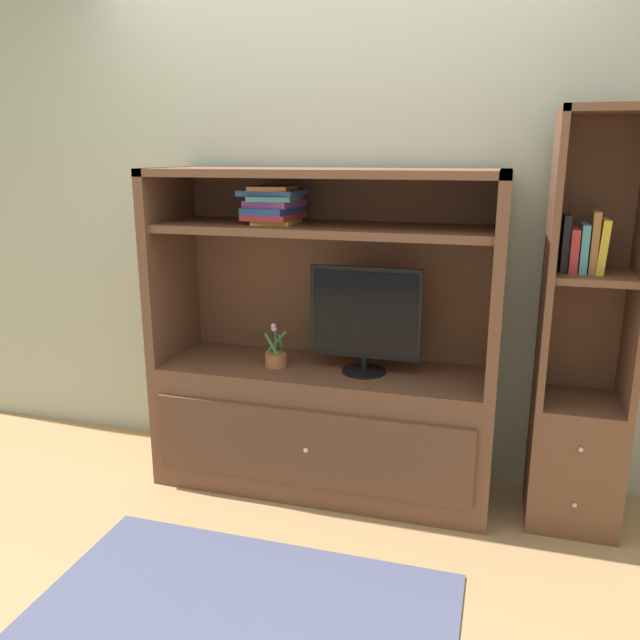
# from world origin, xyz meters

# --- Properties ---
(ground_plane) EXTENTS (8.00, 8.00, 0.00)m
(ground_plane) POSITION_xyz_m (0.00, 0.00, 0.00)
(ground_plane) COLOR tan
(painted_rear_wall) EXTENTS (6.00, 0.10, 2.80)m
(painted_rear_wall) POSITION_xyz_m (0.00, 0.75, 1.40)
(painted_rear_wall) COLOR #ADB29E
(painted_rear_wall) RESTS_ON ground_plane
(area_rug) EXTENTS (1.53, 0.85, 0.01)m
(area_rug) POSITION_xyz_m (-0.01, -0.60, 0.01)
(area_rug) COLOR #4C5170
(area_rug) RESTS_ON ground_plane
(media_console) EXTENTS (1.64, 0.55, 1.56)m
(media_console) POSITION_xyz_m (0.00, 0.41, 0.49)
(media_console) COLOR brown
(media_console) RESTS_ON ground_plane
(tv_monitor) EXTENTS (0.53, 0.21, 0.51)m
(tv_monitor) POSITION_xyz_m (0.21, 0.38, 0.88)
(tv_monitor) COLOR black
(tv_monitor) RESTS_ON media_console
(potted_plant) EXTENTS (0.11, 0.11, 0.22)m
(potted_plant) POSITION_xyz_m (-0.23, 0.36, 0.66)
(potted_plant) COLOR #B26642
(potted_plant) RESTS_ON media_console
(magazine_stack) EXTENTS (0.28, 0.31, 0.17)m
(magazine_stack) POSITION_xyz_m (-0.24, 0.40, 1.39)
(magazine_stack) COLOR gold
(magazine_stack) RESTS_ON media_console
(bookshelf_tall) EXTENTS (0.39, 0.40, 1.80)m
(bookshelf_tall) POSITION_xyz_m (1.17, 0.41, 0.61)
(bookshelf_tall) COLOR brown
(bookshelf_tall) RESTS_ON ground_plane
(upright_book_row) EXTENTS (0.18, 0.17, 0.25)m
(upright_book_row) POSITION_xyz_m (1.12, 0.40, 1.25)
(upright_book_row) COLOR black
(upright_book_row) RESTS_ON bookshelf_tall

